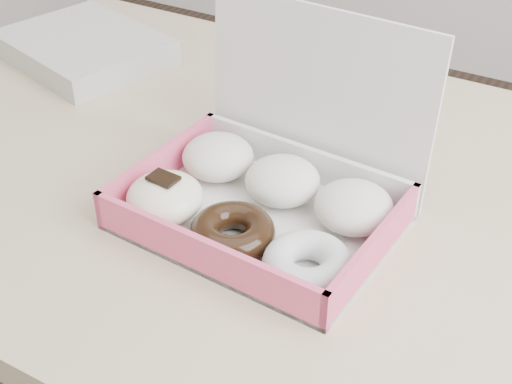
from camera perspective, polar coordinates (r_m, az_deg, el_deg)
The scene contains 3 objects.
table at distance 0.99m, azimuth -0.25°, elevation -2.05°, with size 1.20×0.80×0.75m.
donut_box at distance 0.84m, azimuth 0.71°, elevation 0.08°, with size 0.32×0.27×0.22m.
newspapers at distance 1.27m, azimuth -13.59°, elevation 11.15°, with size 0.26×0.21×0.04m, color silver.
Camera 1 is at (0.39, -0.68, 1.28)m, focal length 50.00 mm.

